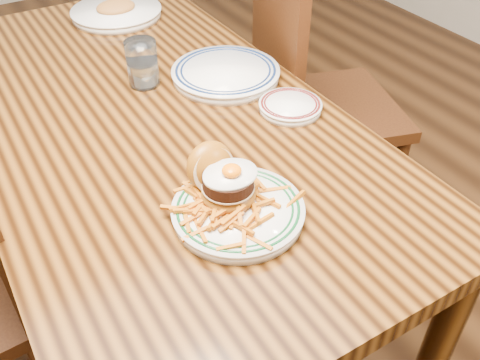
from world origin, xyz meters
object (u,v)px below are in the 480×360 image
table (150,138)px  chair_right (310,99)px  side_plate (290,106)px  main_plate (233,199)px

table → chair_right: 0.66m
table → chair_right: size_ratio=1.63×
side_plate → table: bearing=132.9°
main_plate → side_plate: (0.31, 0.25, -0.02)m
main_plate → side_plate: main_plate is taller
table → main_plate: (-0.00, -0.44, 0.12)m
main_plate → side_plate: size_ratio=1.71×
chair_right → side_plate: size_ratio=6.18×
table → side_plate: bearing=-31.8°
chair_right → table: bearing=28.2°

